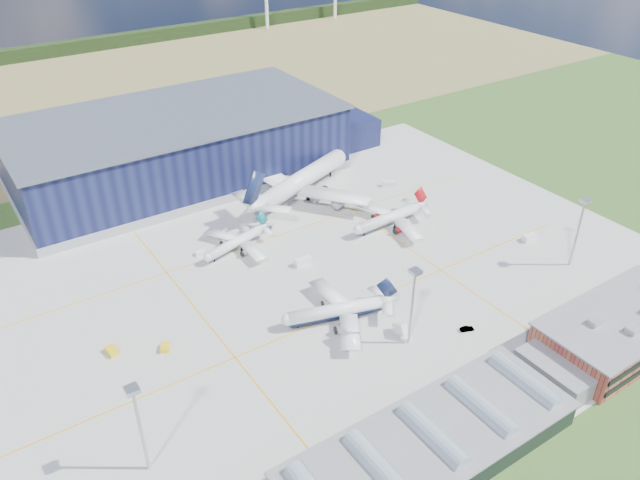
{
  "coord_description": "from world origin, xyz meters",
  "views": [
    {
      "loc": [
        -77.55,
        -119.79,
        107.84
      ],
      "look_at": [
        10.64,
        12.26,
        9.43
      ],
      "focal_mm": 35.0,
      "sensor_mm": 36.0,
      "label": 1
    }
  ],
  "objects_px": {
    "hangar": "(184,148)",
    "light_mast_west": "(138,416)",
    "airliner_red": "(388,213)",
    "gse_tug_a": "(112,351)",
    "light_mast_east": "(580,222)",
    "airliner_regional": "(234,238)",
    "gse_van_b": "(388,184)",
    "light_mast_center": "(413,295)",
    "airstair": "(400,331)",
    "gse_cart_a": "(245,227)",
    "car_a": "(584,313)",
    "gse_cart_b": "(200,253)",
    "gse_van_c": "(529,238)",
    "gse_tug_b": "(165,347)",
    "ops_building": "(621,328)",
    "car_b": "(467,329)",
    "airliner_widebody": "(302,171)",
    "gse_van_a": "(303,262)",
    "airliner_navy": "(335,305)"
  },
  "relations": [
    {
      "from": "light_mast_east",
      "to": "gse_tug_a",
      "type": "height_order",
      "value": "light_mast_east"
    },
    {
      "from": "gse_tug_b",
      "to": "gse_cart_a",
      "type": "distance_m",
      "value": 61.92
    },
    {
      "from": "airliner_widebody",
      "to": "car_b",
      "type": "height_order",
      "value": "airliner_widebody"
    },
    {
      "from": "airliner_navy",
      "to": "airliner_red",
      "type": "height_order",
      "value": "airliner_navy"
    },
    {
      "from": "light_mast_east",
      "to": "airliner_widebody",
      "type": "relative_size",
      "value": 0.38
    },
    {
      "from": "light_mast_west",
      "to": "light_mast_center",
      "type": "bearing_deg",
      "value": 0.0
    },
    {
      "from": "gse_cart_b",
      "to": "gse_van_a",
      "type": "bearing_deg",
      "value": -126.51
    },
    {
      "from": "gse_van_c",
      "to": "airliner_red",
      "type": "bearing_deg",
      "value": 50.45
    },
    {
      "from": "hangar",
      "to": "light_mast_west",
      "type": "distance_m",
      "value": 139.77
    },
    {
      "from": "hangar",
      "to": "car_a",
      "type": "distance_m",
      "value": 153.46
    },
    {
      "from": "car_b",
      "to": "gse_van_c",
      "type": "bearing_deg",
      "value": -46.42
    },
    {
      "from": "ops_building",
      "to": "light_mast_center",
      "type": "bearing_deg",
      "value": 146.31
    },
    {
      "from": "light_mast_west",
      "to": "gse_tug_a",
      "type": "xyz_separation_m",
      "value": [
        4.8,
        38.72,
        -14.65
      ]
    },
    {
      "from": "airliner_red",
      "to": "gse_cart_a",
      "type": "height_order",
      "value": "airliner_red"
    },
    {
      "from": "gse_tug_a",
      "to": "car_a",
      "type": "relative_size",
      "value": 1.15
    },
    {
      "from": "hangar",
      "to": "airstair",
      "type": "height_order",
      "value": "hangar"
    },
    {
      "from": "gse_tug_a",
      "to": "ops_building",
      "type": "bearing_deg",
      "value": -40.75
    },
    {
      "from": "light_mast_center",
      "to": "airliner_navy",
      "type": "xyz_separation_m",
      "value": [
        -10.66,
        18.0,
        -9.95
      ]
    },
    {
      "from": "light_mast_west",
      "to": "gse_van_b",
      "type": "relative_size",
      "value": 4.96
    },
    {
      "from": "airliner_navy",
      "to": "airliner_widebody",
      "type": "relative_size",
      "value": 0.56
    },
    {
      "from": "hangar",
      "to": "gse_tug_a",
      "type": "xyz_separation_m",
      "value": [
        -58.01,
        -86.09,
        -10.83
      ]
    },
    {
      "from": "airliner_regional",
      "to": "gse_van_a",
      "type": "bearing_deg",
      "value": 110.84
    },
    {
      "from": "hangar",
      "to": "light_mast_west",
      "type": "height_order",
      "value": "hangar"
    },
    {
      "from": "light_mast_west",
      "to": "car_b",
      "type": "relative_size",
      "value": 6.06
    },
    {
      "from": "light_mast_center",
      "to": "airstair",
      "type": "height_order",
      "value": "light_mast_center"
    },
    {
      "from": "light_mast_east",
      "to": "gse_van_c",
      "type": "distance_m",
      "value": 21.93
    },
    {
      "from": "gse_van_c",
      "to": "gse_tug_b",
      "type": "bearing_deg",
      "value": 87.39
    },
    {
      "from": "airliner_widebody",
      "to": "gse_tug_b",
      "type": "bearing_deg",
      "value": -166.37
    },
    {
      "from": "light_mast_east",
      "to": "airliner_regional",
      "type": "xyz_separation_m",
      "value": [
        -81.97,
        64.63,
        -10.87
      ]
    },
    {
      "from": "light_mast_east",
      "to": "airstair",
      "type": "bearing_deg",
      "value": 176.77
    },
    {
      "from": "gse_van_b",
      "to": "gse_cart_b",
      "type": "relative_size",
      "value": 1.51
    },
    {
      "from": "hangar",
      "to": "car_a",
      "type": "bearing_deg",
      "value": -68.9
    },
    {
      "from": "gse_tug_b",
      "to": "car_b",
      "type": "distance_m",
      "value": 78.97
    },
    {
      "from": "gse_cart_b",
      "to": "airliner_regional",
      "type": "bearing_deg",
      "value": -104.42
    },
    {
      "from": "light_mast_center",
      "to": "gse_tug_a",
      "type": "height_order",
      "value": "light_mast_center"
    },
    {
      "from": "airstair",
      "to": "gse_cart_a",
      "type": "bearing_deg",
      "value": 101.07
    },
    {
      "from": "gse_van_b",
      "to": "car_b",
      "type": "xyz_separation_m",
      "value": [
        -36.29,
        -77.83,
        -0.44
      ]
    },
    {
      "from": "airliner_regional",
      "to": "gse_cart_b",
      "type": "xyz_separation_m",
      "value": [
        -10.29,
        4.1,
        -3.9
      ]
    },
    {
      "from": "airliner_navy",
      "to": "gse_van_b",
      "type": "bearing_deg",
      "value": -122.01
    },
    {
      "from": "gse_tug_a",
      "to": "airstair",
      "type": "relative_size",
      "value": 0.85
    },
    {
      "from": "airliner_red",
      "to": "gse_van_b",
      "type": "xyz_separation_m",
      "value": [
        19.47,
        23.74,
        -4.3
      ]
    },
    {
      "from": "airliner_red",
      "to": "gse_tug_a",
      "type": "xyz_separation_m",
      "value": [
        -98.14,
        -10.47,
        -4.58
      ]
    },
    {
      "from": "airliner_red",
      "to": "airliner_regional",
      "type": "distance_m",
      "value": 52.25
    },
    {
      "from": "car_b",
      "to": "ops_building",
      "type": "bearing_deg",
      "value": -110.71
    },
    {
      "from": "gse_tug_a",
      "to": "gse_cart_a",
      "type": "distance_m",
      "value": 67.56
    },
    {
      "from": "light_mast_center",
      "to": "gse_van_b",
      "type": "height_order",
      "value": "light_mast_center"
    },
    {
      "from": "ops_building",
      "to": "light_mast_east",
      "type": "bearing_deg",
      "value": 56.32
    },
    {
      "from": "gse_cart_b",
      "to": "airliner_red",
      "type": "bearing_deg",
      "value": -100.68
    },
    {
      "from": "hangar",
      "to": "gse_van_b",
      "type": "relative_size",
      "value": 31.25
    },
    {
      "from": "airliner_widebody",
      "to": "light_mast_center",
      "type": "bearing_deg",
      "value": -125.45
    }
  ]
}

